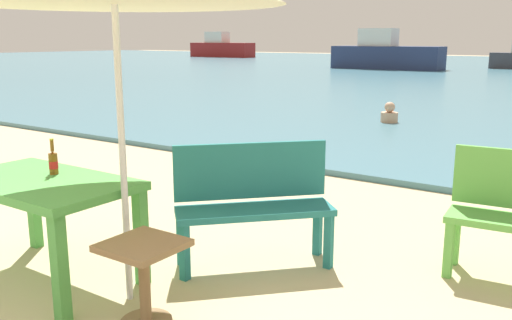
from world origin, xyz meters
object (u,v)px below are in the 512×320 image
picnic_table_green (41,194)px  swimmer_person (389,114)px  beer_bottle_amber (53,162)px  boat_fishing_trawler (221,48)px  side_table_wood (144,271)px  bench_teal_center (253,197)px  boat_ferry (385,54)px

picnic_table_green → swimmer_person: bearing=94.5°
beer_bottle_amber → swimmer_person: bearing=94.3°
boat_fishing_trawler → beer_bottle_amber: bearing=-53.3°
boat_fishing_trawler → swimmer_person: bearing=-47.1°
side_table_wood → picnic_table_green: bearing=176.4°
beer_bottle_amber → bench_teal_center: size_ratio=0.24×
side_table_wood → swimmer_person: size_ratio=1.32×
bench_teal_center → picnic_table_green: bearing=-134.5°
beer_bottle_amber → boat_ferry: size_ratio=0.04×
bench_teal_center → boat_fishing_trawler: bearing=128.4°
side_table_wood → swimmer_person: (-1.75, 8.47, -0.11)m
picnic_table_green → boat_fishing_trawler: boat_fishing_trawler is taller
side_table_wood → swimmer_person: side_table_wood is taller
bench_teal_center → boat_ferry: boat_ferry is taller
bench_teal_center → boat_ferry: bearing=109.7°
beer_bottle_amber → bench_teal_center: 1.50m
swimmer_person → picnic_table_green: bearing=-85.5°
beer_bottle_amber → side_table_wood: bearing=-10.8°
swimmer_person → boat_fishing_trawler: bearing=132.9°
swimmer_person → bench_teal_center: bearing=-76.6°
picnic_table_green → boat_fishing_trawler: 47.49m
boat_fishing_trawler → boat_ferry: boat_fishing_trawler is taller
side_table_wood → boat_ferry: size_ratio=0.09×
boat_fishing_trawler → picnic_table_green: bearing=-53.4°
beer_bottle_amber → picnic_table_green: bearing=-74.5°
side_table_wood → boat_fishing_trawler: 48.20m
swimmer_person → boat_ferry: size_ratio=0.07×
side_table_wood → boat_ferry: 28.99m
bench_teal_center → swimmer_person: bearing=103.4°
picnic_table_green → boat_ferry: 28.59m
side_table_wood → bench_teal_center: bearing=90.4°
boat_fishing_trawler → bench_teal_center: bearing=-51.6°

